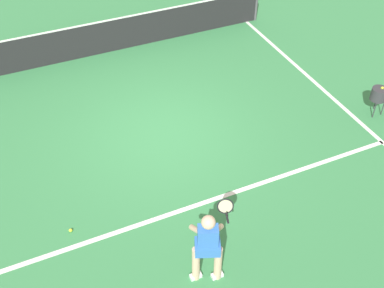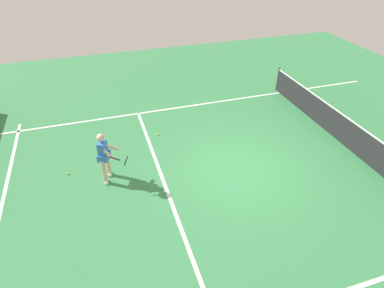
# 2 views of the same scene
# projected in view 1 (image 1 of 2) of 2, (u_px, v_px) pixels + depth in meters

# --- Properties ---
(ground_plane) EXTENTS (23.57, 23.57, 0.00)m
(ground_plane) POSITION_uv_depth(u_px,v_px,m) (164.00, 134.00, 10.85)
(ground_plane) COLOR #38844C
(service_line_marking) EXTENTS (8.66, 0.10, 0.01)m
(service_line_marking) POSITION_uv_depth(u_px,v_px,m) (206.00, 202.00, 9.31)
(service_line_marking) COLOR white
(service_line_marking) RESTS_ON ground
(sideline_right_marking) EXTENTS (0.10, 16.13, 0.01)m
(sideline_right_marking) POSITION_uv_depth(u_px,v_px,m) (322.00, 89.00, 12.16)
(sideline_right_marking) COLOR white
(sideline_right_marking) RESTS_ON ground
(court_net) EXTENTS (9.34, 0.08, 1.05)m
(court_net) POSITION_uv_depth(u_px,v_px,m) (110.00, 36.00, 13.23)
(court_net) COLOR #4C4C51
(court_net) RESTS_ON ground
(tennis_player) EXTENTS (1.01, 0.85, 1.55)m
(tennis_player) POSITION_uv_depth(u_px,v_px,m) (208.00, 245.00, 7.52)
(tennis_player) COLOR beige
(tennis_player) RESTS_ON ground
(tennis_ball_near) EXTENTS (0.07, 0.07, 0.07)m
(tennis_ball_near) POSITION_uv_depth(u_px,v_px,m) (71.00, 230.00, 8.76)
(tennis_ball_near) COLOR #D1E533
(tennis_ball_near) RESTS_ON ground
(ball_hopper) EXTENTS (0.36, 0.36, 0.74)m
(ball_hopper) POSITION_uv_depth(u_px,v_px,m) (379.00, 94.00, 11.06)
(ball_hopper) COLOR #333338
(ball_hopper) RESTS_ON ground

